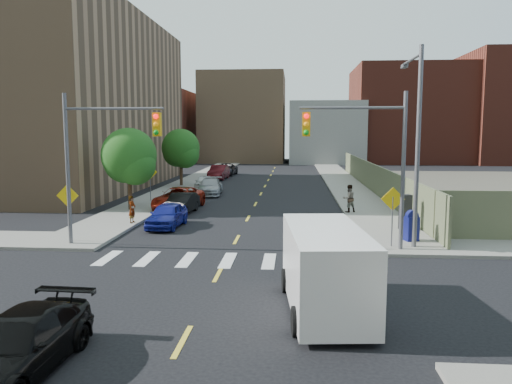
% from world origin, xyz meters
% --- Properties ---
extents(ground, '(160.00, 160.00, 0.00)m').
position_xyz_m(ground, '(0.00, 0.00, 0.00)').
color(ground, black).
rests_on(ground, ground).
extents(sidewalk_nw, '(3.50, 73.00, 0.15)m').
position_xyz_m(sidewalk_nw, '(-7.75, 41.50, 0.07)').
color(sidewalk_nw, gray).
rests_on(sidewalk_nw, ground).
extents(sidewalk_ne, '(3.50, 73.00, 0.15)m').
position_xyz_m(sidewalk_ne, '(7.75, 41.50, 0.07)').
color(sidewalk_ne, gray).
rests_on(sidewalk_ne, ground).
extents(fence_north, '(0.12, 44.00, 2.50)m').
position_xyz_m(fence_north, '(9.60, 28.00, 1.25)').
color(fence_north, '#6A6A4A').
rests_on(fence_north, ground).
extents(building_nw, '(22.00, 30.00, 16.00)m').
position_xyz_m(building_nw, '(-22.00, 30.00, 8.00)').
color(building_nw, '#8C6B4C').
rests_on(building_nw, ground).
extents(bg_bldg_west, '(14.00, 18.00, 12.00)m').
position_xyz_m(bg_bldg_west, '(-22.00, 70.00, 6.00)').
color(bg_bldg_west, '#592319').
rests_on(bg_bldg_west, ground).
extents(bg_bldg_midwest, '(14.00, 16.00, 15.00)m').
position_xyz_m(bg_bldg_midwest, '(-6.00, 72.00, 7.50)').
color(bg_bldg_midwest, '#8C6B4C').
rests_on(bg_bldg_midwest, ground).
extents(bg_bldg_center, '(12.00, 16.00, 10.00)m').
position_xyz_m(bg_bldg_center, '(8.00, 70.00, 5.00)').
color(bg_bldg_center, gray).
rests_on(bg_bldg_center, ground).
extents(bg_bldg_east, '(18.00, 18.00, 16.00)m').
position_xyz_m(bg_bldg_east, '(22.00, 72.00, 8.00)').
color(bg_bldg_east, '#592319').
rests_on(bg_bldg_east, ground).
extents(bg_bldg_fareast, '(14.00, 16.00, 18.00)m').
position_xyz_m(bg_bldg_fareast, '(38.00, 70.00, 9.00)').
color(bg_bldg_fareast, '#592319').
rests_on(bg_bldg_fareast, ground).
extents(signal_nw, '(4.59, 0.30, 7.00)m').
position_xyz_m(signal_nw, '(-5.98, 6.00, 4.53)').
color(signal_nw, '#59595E').
rests_on(signal_nw, ground).
extents(signal_ne, '(4.59, 0.30, 7.00)m').
position_xyz_m(signal_ne, '(5.98, 6.00, 4.53)').
color(signal_ne, '#59595E').
rests_on(signal_ne, ground).
extents(streetlight_ne, '(0.25, 3.70, 9.00)m').
position_xyz_m(streetlight_ne, '(8.20, 6.90, 5.22)').
color(streetlight_ne, '#59595E').
rests_on(streetlight_ne, ground).
extents(warn_sign_nw, '(1.06, 0.06, 2.83)m').
position_xyz_m(warn_sign_nw, '(-7.80, 6.50, 1.99)').
color(warn_sign_nw, '#59595E').
rests_on(warn_sign_nw, ground).
extents(warn_sign_ne, '(1.06, 0.06, 2.83)m').
position_xyz_m(warn_sign_ne, '(7.20, 6.50, 1.99)').
color(warn_sign_ne, '#59595E').
rests_on(warn_sign_ne, ground).
extents(warn_sign_midwest, '(1.06, 0.06, 2.83)m').
position_xyz_m(warn_sign_midwest, '(-7.80, 20.00, 1.99)').
color(warn_sign_midwest, '#59595E').
rests_on(warn_sign_midwest, ground).
extents(tree_west_near, '(3.66, 3.64, 5.52)m').
position_xyz_m(tree_west_near, '(-8.00, 16.05, 3.48)').
color(tree_west_near, '#332114').
rests_on(tree_west_near, ground).
extents(tree_west_far, '(3.66, 3.64, 5.52)m').
position_xyz_m(tree_west_far, '(-8.00, 31.05, 3.48)').
color(tree_west_far, '#332114').
rests_on(tree_west_far, ground).
extents(parked_car_blue, '(1.78, 4.04, 1.35)m').
position_xyz_m(parked_car_blue, '(-4.20, 10.85, 0.68)').
color(parked_car_blue, navy).
rests_on(parked_car_blue, ground).
extents(parked_car_black, '(1.75, 4.11, 1.32)m').
position_xyz_m(parked_car_black, '(-4.46, 15.52, 0.66)').
color(parked_car_black, black).
rests_on(parked_car_black, ground).
extents(parked_car_red, '(2.99, 5.57, 1.49)m').
position_xyz_m(parked_car_red, '(-5.02, 17.19, 0.74)').
color(parked_car_red, maroon).
rests_on(parked_car_red, ground).
extents(parked_car_silver, '(2.25, 4.87, 1.38)m').
position_xyz_m(parked_car_silver, '(-4.20, 25.01, 0.69)').
color(parked_car_silver, '#93959A').
rests_on(parked_car_silver, ground).
extents(parked_car_white, '(1.63, 3.70, 1.24)m').
position_xyz_m(parked_car_white, '(-5.50, 29.34, 0.62)').
color(parked_car_white, silver).
rests_on(parked_car_white, ground).
extents(parked_car_maroon, '(1.92, 4.86, 1.58)m').
position_xyz_m(parked_car_maroon, '(-5.50, 38.45, 0.79)').
color(parked_car_maroon, '#430D12').
rests_on(parked_car_maroon, ground).
extents(parked_car_grey, '(2.70, 5.29, 1.43)m').
position_xyz_m(parked_car_grey, '(-5.50, 43.43, 0.72)').
color(parked_car_grey, black).
rests_on(parked_car_grey, ground).
extents(black_sedan, '(2.05, 4.60, 1.31)m').
position_xyz_m(black_sedan, '(-3.20, -5.90, 0.66)').
color(black_sedan, black).
rests_on(black_sedan, ground).
extents(cargo_van, '(2.69, 5.64, 2.50)m').
position_xyz_m(cargo_van, '(3.72, -1.32, 1.31)').
color(cargo_van, white).
rests_on(cargo_van, ground).
extents(mailbox, '(0.71, 0.62, 1.46)m').
position_xyz_m(mailbox, '(8.35, 7.72, 0.86)').
color(mailbox, '#0E1357').
rests_on(mailbox, sidewalk_ne).
extents(payphone, '(0.65, 0.58, 1.85)m').
position_xyz_m(payphone, '(8.65, 10.50, 1.07)').
color(payphone, black).
rests_on(payphone, sidewalk_ne).
extents(pedestrian_west, '(0.42, 0.59, 1.53)m').
position_xyz_m(pedestrian_west, '(-6.30, 11.24, 0.92)').
color(pedestrian_west, gray).
rests_on(pedestrian_west, sidewalk_nw).
extents(pedestrian_east, '(1.05, 0.95, 1.77)m').
position_xyz_m(pedestrian_east, '(6.30, 15.95, 1.03)').
color(pedestrian_east, gray).
rests_on(pedestrian_east, sidewalk_ne).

